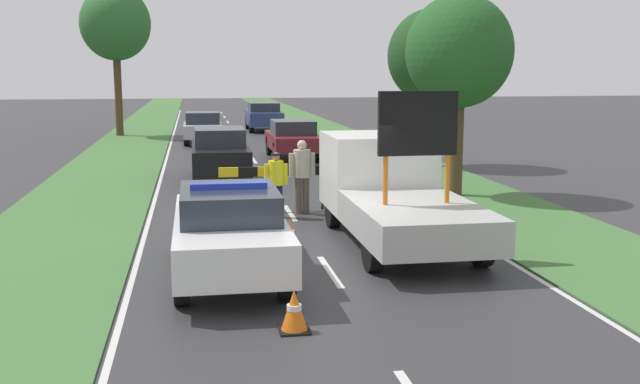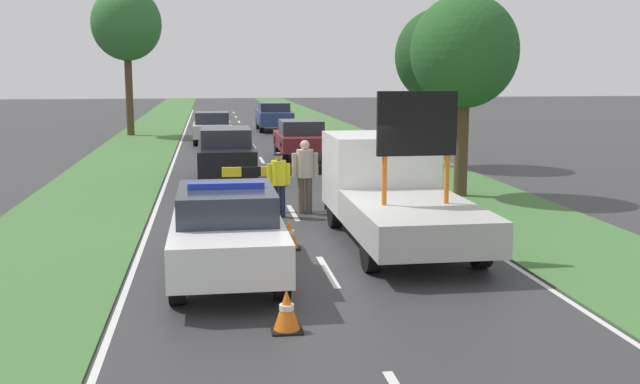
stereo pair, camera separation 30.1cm
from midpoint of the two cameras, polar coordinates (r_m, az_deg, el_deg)
The scene contains 19 objects.
ground_plane at distance 14.08m, azimuth 0.59°, elevation -5.04°, with size 160.00×160.00×0.00m, color #333335.
lane_markings at distance 30.83m, azimuth -4.39°, elevation 2.79°, with size 6.86×71.84×0.01m.
grass_verge_left at distance 33.79m, azimuth -13.62°, elevation 3.15°, with size 3.47×120.00×0.03m.
grass_verge_right at distance 34.44m, azimuth 3.96°, elevation 3.50°, with size 3.47×120.00×0.03m.
police_car at distance 12.77m, azimuth -6.44°, elevation -2.82°, with size 1.82×4.82×1.64m.
work_truck at distance 15.64m, azimuth 6.04°, elevation 0.25°, with size 2.24×6.04×3.11m.
road_barrier at distance 18.63m, azimuth -2.59°, elevation 1.37°, with size 2.88×0.08×1.11m.
police_officer at distance 17.79m, azimuth -2.68°, elevation 1.02°, with size 0.56×0.36×1.56m.
pedestrian_civilian at distance 18.20m, azimuth -0.68°, elevation 1.64°, with size 0.65×0.41×1.80m.
traffic_cone_near_police at distance 20.68m, azimuth 5.33°, elevation 0.47°, with size 0.48×0.48×0.66m.
traffic_cone_centre_front at distance 10.19m, azimuth -1.70°, elevation -9.01°, with size 0.42×0.42×0.58m.
traffic_cone_near_truck at distance 14.73m, azimuth -1.76°, elevation -3.26°, with size 0.42×0.42×0.58m.
queued_car_sedan_black at distance 23.89m, azimuth -6.83°, elevation 2.94°, with size 1.73×4.54×1.68m.
queued_car_wagon_maroon at distance 29.74m, azimuth -1.19°, elevation 4.13°, with size 1.83×4.32×1.52m.
queued_car_sedan_silver at distance 36.30m, azimuth -7.98°, elevation 4.92°, with size 1.78×3.96×1.49m.
queued_car_hatch_blue at distance 43.36m, azimuth -3.33°, elevation 5.80°, with size 1.89×4.42×1.62m.
roadside_tree_near_left at distance 20.94m, azimuth 11.35°, elevation 10.38°, with size 2.93×2.93×5.52m.
roadside_tree_near_right at distance 41.23m, azimuth -14.33°, elevation 12.25°, with size 3.63×3.63×7.76m.
roadside_tree_mid_left at distance 27.34m, azimuth 9.44°, elevation 10.13°, with size 3.20×3.20×5.65m.
Camera 2 is at (-1.99, -13.49, 3.49)m, focal length 42.00 mm.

